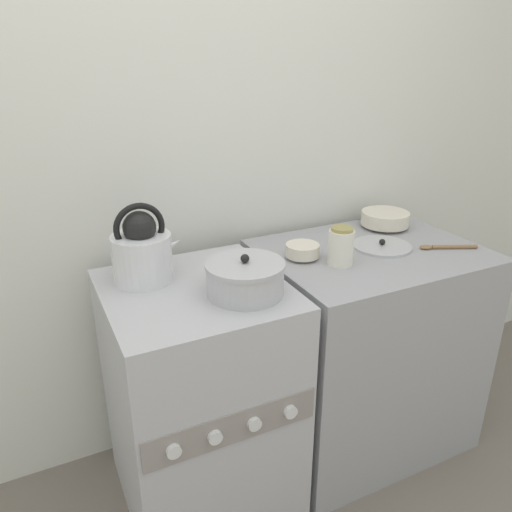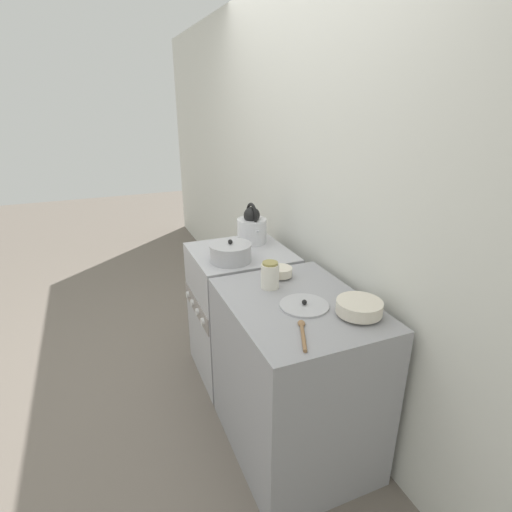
# 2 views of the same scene
# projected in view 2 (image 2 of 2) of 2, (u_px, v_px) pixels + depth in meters

# --- Properties ---
(ground_plane) EXTENTS (12.00, 12.00, 0.00)m
(ground_plane) POSITION_uv_depth(u_px,v_px,m) (201.00, 377.00, 2.75)
(ground_plane) COLOR #70665B
(wall_back) EXTENTS (7.00, 0.06, 2.50)m
(wall_back) POSITION_uv_depth(u_px,v_px,m) (301.00, 189.00, 2.55)
(wall_back) COLOR silver
(wall_back) RESTS_ON ground_plane
(stove) EXTENTS (0.59, 0.63, 0.89)m
(stove) POSITION_uv_depth(u_px,v_px,m) (241.00, 312.00, 2.69)
(stove) COLOR #B2B2B7
(stove) RESTS_ON ground_plane
(counter) EXTENTS (0.84, 0.65, 0.88)m
(counter) POSITION_uv_depth(u_px,v_px,m) (295.00, 377.00, 2.07)
(counter) COLOR #99999E
(counter) RESTS_ON ground_plane
(kettle) EXTENTS (0.24, 0.20, 0.27)m
(kettle) POSITION_uv_depth(u_px,v_px,m) (252.00, 227.00, 2.65)
(kettle) COLOR silver
(kettle) RESTS_ON stove
(cooking_pot) EXTENTS (0.25, 0.25, 0.13)m
(cooking_pot) POSITION_uv_depth(u_px,v_px,m) (231.00, 252.00, 2.36)
(cooking_pot) COLOR #B2B2B7
(cooking_pot) RESTS_ON stove
(enamel_bowl) EXTENTS (0.21, 0.21, 0.07)m
(enamel_bowl) POSITION_uv_depth(u_px,v_px,m) (359.00, 307.00, 1.77)
(enamel_bowl) COLOR beige
(enamel_bowl) RESTS_ON counter
(small_ceramic_bowl) EXTENTS (0.13, 0.13, 0.06)m
(small_ceramic_bowl) POSITION_uv_depth(u_px,v_px,m) (281.00, 272.00, 2.16)
(small_ceramic_bowl) COLOR beige
(small_ceramic_bowl) RESTS_ON counter
(storage_jar) EXTENTS (0.09, 0.09, 0.14)m
(storage_jar) POSITION_uv_depth(u_px,v_px,m) (270.00, 275.00, 2.03)
(storage_jar) COLOR silver
(storage_jar) RESTS_ON counter
(loose_pot_lid) EXTENTS (0.23, 0.23, 0.03)m
(loose_pot_lid) POSITION_uv_depth(u_px,v_px,m) (304.00, 305.00, 1.86)
(loose_pot_lid) COLOR #B2B2B7
(loose_pot_lid) RESTS_ON counter
(wooden_spoon) EXTENTS (0.22, 0.12, 0.02)m
(wooden_spoon) POSITION_uv_depth(u_px,v_px,m) (303.00, 333.00, 1.64)
(wooden_spoon) COLOR olive
(wooden_spoon) RESTS_ON counter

